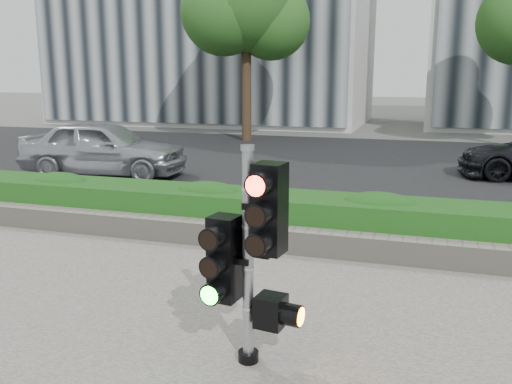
# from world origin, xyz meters

# --- Properties ---
(ground) EXTENTS (120.00, 120.00, 0.00)m
(ground) POSITION_xyz_m (0.00, 0.00, 0.00)
(ground) COLOR #51514C
(ground) RESTS_ON ground
(road) EXTENTS (60.00, 13.00, 0.02)m
(road) POSITION_xyz_m (0.00, 10.00, 0.01)
(road) COLOR black
(road) RESTS_ON ground
(curb) EXTENTS (60.00, 0.25, 0.12)m
(curb) POSITION_xyz_m (0.00, 3.15, 0.06)
(curb) COLOR gray
(curb) RESTS_ON ground
(stone_wall) EXTENTS (12.00, 0.32, 0.34)m
(stone_wall) POSITION_xyz_m (0.00, 1.90, 0.20)
(stone_wall) COLOR gray
(stone_wall) RESTS_ON sidewalk
(hedge) EXTENTS (12.00, 1.00, 0.68)m
(hedge) POSITION_xyz_m (0.00, 2.55, 0.37)
(hedge) COLOR #307925
(hedge) RESTS_ON sidewalk
(tree_left) EXTENTS (4.61, 4.03, 7.34)m
(tree_left) POSITION_xyz_m (-4.52, 14.56, 5.04)
(tree_left) COLOR black
(tree_left) RESTS_ON ground
(traffic_signal) EXTENTS (0.69, 0.53, 1.93)m
(traffic_signal) POSITION_xyz_m (0.73, -1.14, 1.09)
(traffic_signal) COLOR black
(traffic_signal) RESTS_ON sidewalk
(car_silver) EXTENTS (4.26, 2.09, 1.40)m
(car_silver) POSITION_xyz_m (-5.58, 6.39, 0.72)
(car_silver) COLOR #A9ABB0
(car_silver) RESTS_ON road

